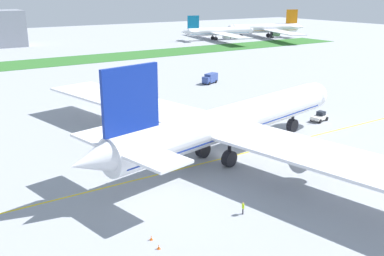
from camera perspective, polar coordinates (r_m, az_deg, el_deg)
The scene contains 12 objects.
ground_plane at distance 78.32m, azimuth 4.43°, elevation -3.42°, with size 600.00×600.00×0.00m, color #9399A0.
apron_taxi_line at distance 77.44m, azimuth 4.97°, elevation -3.68°, with size 280.00×0.36×0.01m, color yellow.
grass_median_strip at distance 187.11m, azimuth -19.05°, elevation 7.90°, with size 320.00×24.00×0.10m, color #2D6628.
airliner_foreground at distance 75.30m, azimuth 4.72°, elevation 0.70°, with size 59.79×97.01×18.25m.
pushback_tug at distance 101.64m, azimuth 16.12°, elevation 1.40°, with size 5.96×3.14×2.11m.
ground_crew_wingwalker_port at distance 80.35m, azimuth 21.31°, elevation -3.27°, with size 0.34×0.58×1.70m.
ground_crew_marshaller_front at distance 58.21m, azimuth 6.59°, elevation -10.03°, with size 0.43×0.54×1.70m.
traffic_cone_near_nose at distance 51.31m, azimuth -4.31°, elevation -15.00°, with size 0.36×0.36×0.58m.
traffic_cone_port_wing at distance 52.98m, azimuth -5.27°, elevation -13.89°, with size 0.36×0.36×0.58m.
service_truck_baggage_loader at distance 137.83m, azimuth 2.35°, elevation 6.43°, with size 6.20×4.28×3.05m.
parked_airliner_far_centre at distance 262.03m, azimuth 3.36°, elevation 12.29°, with size 45.36×73.46×14.08m.
parked_airliner_far_right at distance 276.51m, azimuth 9.57°, elevation 12.52°, with size 47.79×76.92×16.54m.
Camera 1 is at (-44.98, -57.83, 27.68)m, focal length 41.43 mm.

